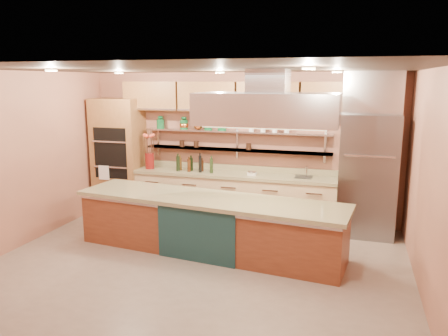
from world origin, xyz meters
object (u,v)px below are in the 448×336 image
(island, at_px, (209,224))
(flower_vase, at_px, (150,161))
(kitchen_scale, at_px, (252,173))
(green_canister, at_px, (222,125))
(copper_kettle, at_px, (198,126))
(refrigerator, at_px, (367,176))

(island, relative_size, flower_vase, 13.51)
(kitchen_scale, xyz_separation_m, green_canister, (-0.65, 0.22, 0.84))
(copper_kettle, bearing_deg, flower_vase, -166.91)
(island, distance_m, copper_kettle, 2.35)
(flower_vase, distance_m, kitchen_scale, 2.08)
(refrigerator, xyz_separation_m, flower_vase, (-4.10, 0.01, 0.03))
(refrigerator, height_order, flower_vase, refrigerator)
(refrigerator, height_order, kitchen_scale, refrigerator)
(refrigerator, distance_m, island, 2.87)
(refrigerator, distance_m, flower_vase, 4.10)
(refrigerator, xyz_separation_m, island, (-2.35, -1.52, -0.61))
(island, xyz_separation_m, kitchen_scale, (0.33, 1.53, 0.54))
(kitchen_scale, distance_m, copper_kettle, 1.41)
(green_canister, bearing_deg, kitchen_scale, -18.72)
(green_canister, bearing_deg, flower_vase, -171.25)
(refrigerator, height_order, island, refrigerator)
(refrigerator, relative_size, copper_kettle, 12.54)
(refrigerator, relative_size, green_canister, 10.90)
(island, height_order, copper_kettle, copper_kettle)
(island, height_order, flower_vase, flower_vase)
(flower_vase, xyz_separation_m, copper_kettle, (0.95, 0.22, 0.70))
(refrigerator, height_order, copper_kettle, refrigerator)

